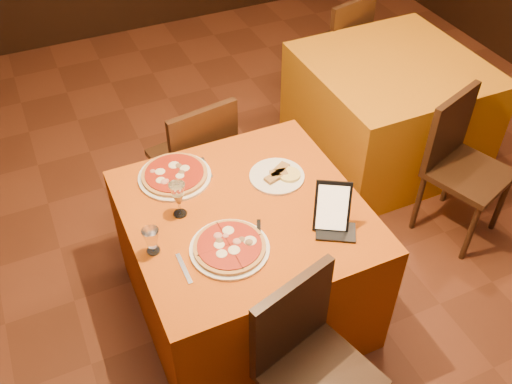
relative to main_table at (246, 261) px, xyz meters
name	(u,v)px	position (x,y,z in m)	size (l,w,h in m)	color
floor	(286,292)	(0.25, -0.01, -0.38)	(6.00, 7.00, 0.01)	#5E2D19
main_table	(246,261)	(0.00, 0.00, 0.00)	(1.10, 1.10, 0.75)	#B34A0B
side_table	(387,111)	(1.44, 0.83, 0.00)	(1.10, 1.10, 0.75)	#BD6C0C
chair_main_near	(320,379)	(0.00, -0.78, 0.08)	(0.36, 0.36, 0.91)	black
chair_main_far	(191,158)	(0.00, 0.82, 0.08)	(0.44, 0.44, 0.91)	black
chair_side_near	(469,173)	(1.44, 0.01, 0.08)	(0.46, 0.46, 0.91)	black
chair_side_far	(331,49)	(1.44, 1.63, 0.08)	(0.39, 0.39, 0.91)	black
pizza_near	(230,248)	(-0.16, -0.21, 0.39)	(0.36, 0.36, 0.03)	white
pizza_far	(175,175)	(-0.23, 0.35, 0.39)	(0.37, 0.37, 0.03)	white
cutlet_dish	(277,175)	(0.24, 0.14, 0.39)	(0.28, 0.28, 0.03)	white
wine_glass	(178,199)	(-0.29, 0.10, 0.47)	(0.07, 0.07, 0.19)	#DBC57C
water_glass	(152,241)	(-0.47, -0.07, 0.44)	(0.06, 0.06, 0.13)	silver
tablet	(332,207)	(0.32, -0.26, 0.49)	(0.16, 0.01, 0.24)	black
knife	(259,242)	(-0.03, -0.22, 0.38)	(0.24, 0.02, 0.01)	#A9AAB0
fork_near	(184,268)	(-0.38, -0.23, 0.38)	(0.18, 0.02, 0.01)	silver
fork_far	(207,168)	(-0.06, 0.36, 0.38)	(0.17, 0.02, 0.01)	#A2A2A9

